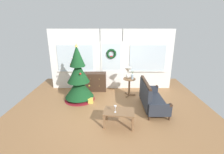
% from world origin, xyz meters
% --- Properties ---
extents(ground_plane, '(6.76, 6.76, 0.00)m').
position_xyz_m(ground_plane, '(0.00, 0.00, 0.00)').
color(ground_plane, '#996B42').
extents(back_wall_with_door, '(5.20, 0.19, 2.55)m').
position_xyz_m(back_wall_with_door, '(0.00, 2.08, 1.28)').
color(back_wall_with_door, white).
rests_on(back_wall_with_door, ground).
extents(christmas_tree, '(1.13, 1.13, 2.09)m').
position_xyz_m(christmas_tree, '(-1.19, 0.88, 0.78)').
color(christmas_tree, '#4C331E').
rests_on(christmas_tree, ground).
extents(dresser_cabinet, '(0.90, 0.45, 0.78)m').
position_xyz_m(dresser_cabinet, '(-0.68, 1.79, 0.39)').
color(dresser_cabinet, '#3D281C').
rests_on(dresser_cabinet, ground).
extents(settee_sofa, '(0.72, 1.55, 0.96)m').
position_xyz_m(settee_sofa, '(1.31, 0.21, 0.38)').
color(settee_sofa, '#3D281C').
rests_on(settee_sofa, ground).
extents(side_table, '(0.50, 0.48, 0.70)m').
position_xyz_m(side_table, '(0.71, 1.27, 0.50)').
color(side_table, brown).
rests_on(side_table, ground).
extents(table_lamp, '(0.28, 0.28, 0.44)m').
position_xyz_m(table_lamp, '(0.65, 1.31, 0.99)').
color(table_lamp, silver).
rests_on(table_lamp, side_table).
extents(flower_vase, '(0.11, 0.10, 0.35)m').
position_xyz_m(flower_vase, '(0.81, 1.21, 0.82)').
color(flower_vase, '#99ADBC').
rests_on(flower_vase, side_table).
extents(coffee_table, '(0.90, 0.62, 0.44)m').
position_xyz_m(coffee_table, '(0.22, -0.74, 0.37)').
color(coffee_table, brown).
rests_on(coffee_table, ground).
extents(wine_glass, '(0.08, 0.08, 0.20)m').
position_xyz_m(wine_glass, '(0.12, -0.80, 0.58)').
color(wine_glass, silver).
rests_on(wine_glass, coffee_table).
extents(gift_box, '(0.18, 0.16, 0.18)m').
position_xyz_m(gift_box, '(-0.75, 0.60, 0.09)').
color(gift_box, '#D8C64C').
rests_on(gift_box, ground).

